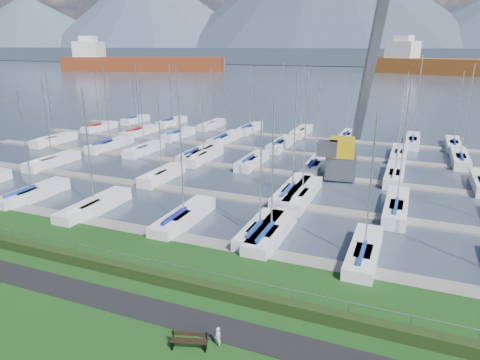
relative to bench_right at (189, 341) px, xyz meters
The scene contains 13 objects.
path 4.72m from the bench_right, 156.16° to the left, with size 160.00×2.00×0.04m, color black.
water 264.94m from the bench_right, 90.93° to the left, with size 800.00×540.00×0.20m, color #3B4556.
hedge 6.23m from the bench_right, 133.70° to the left, with size 80.00×0.70×0.70m, color #1E2F11.
fence 6.57m from the bench_right, 131.27° to the left, with size 0.04×0.04×80.00m, color gray.
foothill 334.97m from the bench_right, 90.74° to the left, with size 900.00×80.00×12.00m, color #3D4A59.
mountains 412.14m from the bench_right, 89.57° to the left, with size 1190.00×360.00×115.00m.
docks 31.21m from the bench_right, 97.92° to the left, with size 90.00×41.60×0.25m.
bench_right is the anchor object (origin of this frame).
person 1.37m from the bench_right, 31.04° to the left, with size 0.41×0.27×1.12m, color #BBBBC2.
crane 32.86m from the bench_right, 85.96° to the left, with size 6.32×13.22×22.35m.
cargo_ship_west 243.68m from the bench_right, 125.74° to the left, with size 92.13×44.46×21.50m.
cargo_ship_mid 228.05m from the bench_right, 82.12° to the left, with size 110.15×54.84×21.50m.
sailboat_fleet 34.15m from the bench_right, 99.86° to the left, with size 76.45×49.05×13.77m.
Camera 1 is at (13.00, -19.81, 13.84)m, focal length 32.00 mm.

